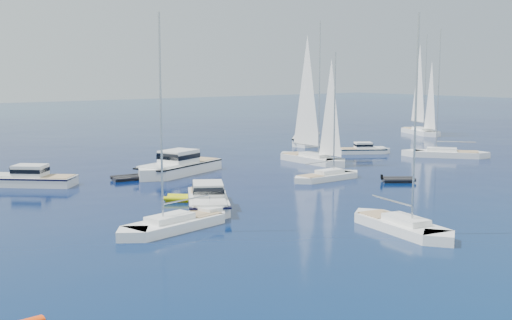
# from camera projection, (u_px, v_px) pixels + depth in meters

# --- Properties ---
(motor_cruiser_left) EXTENTS (7.79, 10.02, 2.60)m
(motor_cruiser_left) POSITION_uv_depth(u_px,v_px,m) (208.00, 209.00, 49.97)
(motor_cruiser_left) COLOR silver
(motor_cruiser_left) RESTS_ON ground
(motor_cruiser_centre) EXTENTS (12.59, 7.66, 3.16)m
(motor_cruiser_centre) POSITION_uv_depth(u_px,v_px,m) (177.00, 174.00, 66.87)
(motor_cruiser_centre) COLOR white
(motor_cruiser_centre) RESTS_ON ground
(motor_cruiser_far_r) EXTENTS (7.10, 5.71, 1.86)m
(motor_cruiser_far_r) POSITION_uv_depth(u_px,v_px,m) (364.00, 153.00, 83.64)
(motor_cruiser_far_r) COLOR white
(motor_cruiser_far_r) RESTS_ON ground
(motor_cruiser_far_l) EXTENTS (8.85, 8.65, 2.49)m
(motor_cruiser_far_l) POSITION_uv_depth(u_px,v_px,m) (29.00, 186.00, 60.15)
(motor_cruiser_far_l) COLOR silver
(motor_cruiser_far_l) RESTS_ON ground
(motor_cruiser_distant) EXTENTS (11.38, 11.38, 3.23)m
(motor_cruiser_distant) POSITION_uv_depth(u_px,v_px,m) (306.00, 144.00, 94.98)
(motor_cruiser_distant) COLOR white
(motor_cruiser_distant) RESTS_ON ground
(sailboat_fore) EXTENTS (4.48, 10.31, 14.70)m
(sailboat_fore) POSITION_uv_depth(u_px,v_px,m) (402.00, 231.00, 43.05)
(sailboat_fore) COLOR white
(sailboat_fore) RESTS_ON ground
(sailboat_mid_r) EXTENTS (9.03, 10.52, 16.26)m
(sailboat_mid_r) POSITION_uv_depth(u_px,v_px,m) (445.00, 157.00, 80.27)
(sailboat_mid_r) COLOR white
(sailboat_mid_r) RESTS_ON ground
(sailboat_mid_l) EXTENTS (10.36, 4.41, 14.78)m
(sailboat_mid_l) POSITION_uv_depth(u_px,v_px,m) (175.00, 229.00, 43.53)
(sailboat_mid_l) COLOR white
(sailboat_mid_l) RESTS_ON ground
(sailboat_centre) EXTENTS (8.76, 2.44, 12.81)m
(sailboat_centre) POSITION_uv_depth(u_px,v_px,m) (327.00, 180.00, 63.41)
(sailboat_centre) COLOR white
(sailboat_centre) RESTS_ON ground
(sailboat_sails_r) EXTENTS (3.35, 11.47, 16.72)m
(sailboat_sails_r) POSITION_uv_depth(u_px,v_px,m) (312.00, 162.00, 75.44)
(sailboat_sails_r) COLOR silver
(sailboat_sails_r) RESTS_ON ground
(sailboat_sails_far) EXTENTS (7.70, 11.90, 17.21)m
(sailboat_sails_far) POSITION_uv_depth(u_px,v_px,m) (420.00, 134.00, 109.38)
(sailboat_sails_far) COLOR white
(sailboat_sails_far) RESTS_ON ground
(tender_yellow) EXTENTS (3.90, 3.93, 0.95)m
(tender_yellow) POSITION_uv_depth(u_px,v_px,m) (186.00, 201.00, 52.97)
(tender_yellow) COLOR #C1C40B
(tender_yellow) RESTS_ON ground
(tender_grey_near) EXTENTS (3.66, 3.37, 0.95)m
(tender_grey_near) POSITION_uv_depth(u_px,v_px,m) (398.00, 182.00, 62.06)
(tender_grey_near) COLOR black
(tender_grey_near) RESTS_ON ground
(tender_grey_far) EXTENTS (3.85, 2.41, 0.95)m
(tender_grey_far) POSITION_uv_depth(u_px,v_px,m) (130.00, 180.00, 63.35)
(tender_grey_far) COLOR black
(tender_grey_far) RESTS_ON ground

